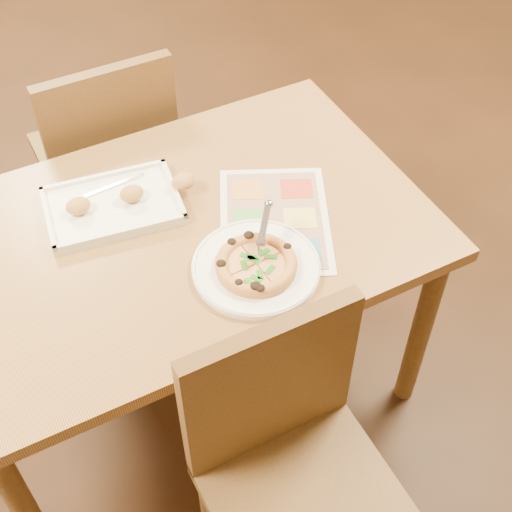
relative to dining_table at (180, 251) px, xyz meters
name	(u,v)px	position (x,y,z in m)	size (l,w,h in m)	color
room	(151,3)	(0.00, 0.00, 0.72)	(7.00, 7.00, 7.00)	black
dining_table	(180,251)	(0.00, 0.00, 0.00)	(1.30, 0.85, 0.72)	#9F703F
chair_near	(288,445)	(0.00, -0.60, -0.07)	(0.42, 0.42, 0.47)	brown
chair_far	(108,144)	(0.00, 0.60, -0.07)	(0.42, 0.42, 0.47)	brown
plate	(256,267)	(0.12, -0.22, 0.09)	(0.32, 0.32, 0.02)	white
pizza	(256,265)	(0.11, -0.23, 0.11)	(0.20, 0.20, 0.03)	#DD924B
pizza_cutter	(264,230)	(0.16, -0.18, 0.17)	(0.10, 0.12, 0.08)	silver
appetizer_tray	(117,204)	(-0.11, 0.14, 0.10)	(0.42, 0.29, 0.06)	white
menu	(275,219)	(0.24, -0.09, 0.09)	(0.29, 0.40, 0.01)	white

